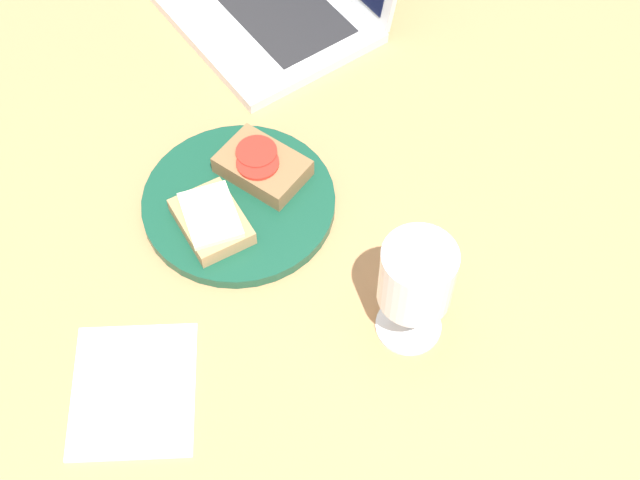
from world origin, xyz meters
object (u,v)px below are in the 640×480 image
object	(u,v)px
plate	(239,203)
wine_glass	(416,280)
sandwich_with_tomato	(262,165)
napkin	(134,390)
sandwich_with_cheese	(211,220)

from	to	relation	value
plate	wine_glass	distance (cm)	27.37
wine_glass	sandwich_with_tomato	bearing A→B (deg)	-176.17
napkin	sandwich_with_tomato	bearing A→B (deg)	120.07
sandwich_with_cheese	napkin	bearing A→B (deg)	-55.09
plate	napkin	distance (cm)	26.31
sandwich_with_cheese	wine_glass	xyz separation A→B (cm)	(23.31, 11.05, 7.36)
plate	napkin	xyz separation A→B (cm)	(13.92, -22.32, -0.53)
sandwich_with_tomato	napkin	distance (cm)	31.23
plate	napkin	world-z (taller)	plate
plate	wine_glass	world-z (taller)	wine_glass
sandwich_with_tomato	sandwich_with_cheese	size ratio (longest dim) A/B	1.19
napkin	wine_glass	bearing A→B (deg)	69.06
plate	sandwich_with_tomato	xyz separation A→B (cm)	(-1.67, 4.61, 2.17)
sandwich_with_tomato	sandwich_with_cheese	world-z (taller)	sandwich_with_tomato
sandwich_with_tomato	sandwich_with_cheese	xyz separation A→B (cm)	(3.27, -9.27, -0.14)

